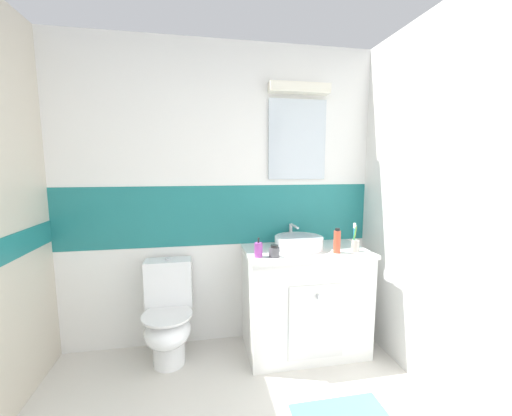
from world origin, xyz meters
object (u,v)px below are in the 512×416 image
Objects in this scene: hair_gel_jar at (274,251)px; shampoo_bottle_tall at (337,241)px; sink_basin at (299,242)px; soap_dispenser at (258,250)px; toothbrush_cup at (355,244)px; toilet at (168,316)px.

shampoo_bottle_tall is at bearing 1.83° from hair_gel_jar.
shampoo_bottle_tall is 2.15× the size of hair_gel_jar.
shampoo_bottle_tall is at bearing -36.36° from sink_basin.
hair_gel_jar is at bearing -9.22° from soap_dispenser.
toothbrush_cup is at bearing 0.53° from soap_dispenser.
toothbrush_cup is 0.16m from shampoo_bottle_tall.
sink_basin is 1.17m from toilet.
shampoo_bottle_tall reaches higher than sink_basin.
toothbrush_cup is 1.18× the size of shampoo_bottle_tall.
toilet is at bearing 165.54° from soap_dispenser.
hair_gel_jar is at bearing -178.17° from shampoo_bottle_tall.
hair_gel_jar is (0.11, -0.02, -0.01)m from soap_dispenser.
soap_dispenser reaches higher than hair_gel_jar.
soap_dispenser is at bearing 179.75° from shampoo_bottle_tall.
hair_gel_jar is (-0.25, -0.20, -0.01)m from sink_basin.
sink_basin reaches higher than soap_dispenser.
sink_basin is 4.85× the size of hair_gel_jar.
hair_gel_jar is at bearing -13.72° from toilet.
sink_basin is 1.91× the size of toothbrush_cup.
sink_basin is at bearing 38.00° from hair_gel_jar.
toothbrush_cup reaches higher than toilet.
hair_gel_jar is (-0.65, -0.03, -0.02)m from toothbrush_cup.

